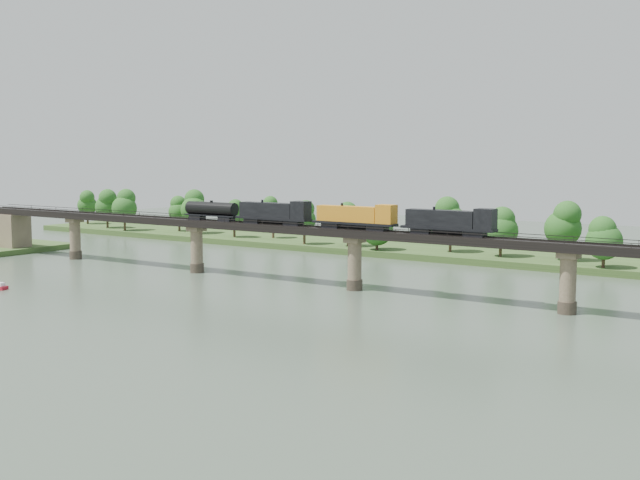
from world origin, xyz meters
The scene contains 6 objects.
ground centered at (0.00, 0.00, 0.00)m, with size 400.00×400.00×0.00m, color #384838.
far_bank centered at (0.00, 85.00, 0.80)m, with size 300.00×24.00×1.60m, color #2E4A1D.
bridge centered at (0.00, 30.00, 5.46)m, with size 236.00×30.00×11.50m.
bridge_superstructure centered at (0.00, 30.00, 11.79)m, with size 220.00×4.90×0.75m.
far_treeline centered at (-8.21, 80.52, 8.83)m, with size 289.06×17.54×13.60m.
freight_train centered at (-6.32, 30.00, 13.80)m, with size 70.03×2.73×4.82m.
Camera 1 is at (78.33, -96.64, 25.41)m, focal length 45.00 mm.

